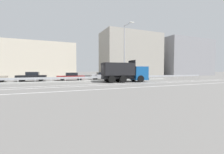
{
  "coord_description": "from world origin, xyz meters",
  "views": [
    {
      "loc": [
        -6.88,
        -21.56,
        1.83
      ],
      "look_at": [
        2.52,
        0.2,
        0.74
      ],
      "focal_mm": 24.0,
      "sensor_mm": 36.0,
      "label": 1
    }
  ],
  "objects": [
    {
      "name": "background_building_1",
      "position": [
        16.83,
        18.54,
        6.54
      ],
      "size": [
        17.96,
        8.87,
        13.07
      ],
      "primitive_type": "cube",
      "color": "gray",
      "rests_on": "ground_plane"
    },
    {
      "name": "parked_car_2",
      "position": [
        -9.21,
        6.1,
        0.77
      ],
      "size": [
        4.54,
        2.16,
        1.55
      ],
      "rotation": [
        0.0,
        0.0,
        1.51
      ],
      "color": "black",
      "rests_on": "ground_plane"
    },
    {
      "name": "parked_car_4",
      "position": [
        2.97,
        6.73,
        0.71
      ],
      "size": [
        4.14,
        1.94,
        1.39
      ],
      "rotation": [
        0.0,
        0.0,
        1.52
      ],
      "color": "#A3A3A8",
      "rests_on": "ground_plane"
    },
    {
      "name": "ground_plane",
      "position": [
        0.0,
        0.0,
        0.0
      ],
      "size": [
        320.0,
        320.0,
        0.0
      ],
      "primitive_type": "plane",
      "color": "#605E5B"
    },
    {
      "name": "median_island",
      "position": [
        0.0,
        1.62,
        0.09
      ],
      "size": [
        28.57,
        1.1,
        0.18
      ],
      "primitive_type": "cube",
      "color": "gray",
      "rests_on": "ground_plane"
    },
    {
      "name": "parked_car_3",
      "position": [
        -3.0,
        6.1,
        0.7
      ],
      "size": [
        4.91,
        2.24,
        1.39
      ],
      "rotation": [
        0.0,
        0.0,
        1.51
      ],
      "color": "maroon",
      "rests_on": "ground_plane"
    },
    {
      "name": "background_building_0",
      "position": [
        -9.09,
        21.55,
        4.4
      ],
      "size": [
        18.17,
        8.31,
        8.79
      ],
      "primitive_type": "cube",
      "color": "beige",
      "rests_on": "ground_plane"
    },
    {
      "name": "median_guardrail",
      "position": [
        0.0,
        2.76,
        0.57
      ],
      "size": [
        51.94,
        0.09,
        0.78
      ],
      "color": "#9EA0A5",
      "rests_on": "ground_plane"
    },
    {
      "name": "lane_strip_2",
      "position": [
        3.97,
        -8.1,
        0.0
      ],
      "size": [
        51.94,
        0.16,
        0.01
      ],
      "primitive_type": "cube",
      "color": "silver",
      "rests_on": "ground_plane"
    },
    {
      "name": "lane_strip_1",
      "position": [
        3.97,
        -4.72,
        0.0
      ],
      "size": [
        51.94,
        0.16,
        0.01
      ],
      "primitive_type": "cube",
      "color": "silver",
      "rests_on": "ground_plane"
    },
    {
      "name": "dump_truck",
      "position": [
        4.88,
        -1.32,
        1.24
      ],
      "size": [
        7.25,
        3.34,
        3.36
      ],
      "rotation": [
        0.0,
        0.0,
        -1.67
      ],
      "color": "#144C8C",
      "rests_on": "ground_plane"
    },
    {
      "name": "median_road_sign",
      "position": [
        1.92,
        1.62,
        1.3
      ],
      "size": [
        0.84,
        0.16,
        2.4
      ],
      "color": "white",
      "rests_on": "ground_plane"
    },
    {
      "name": "street_lamp_1",
      "position": [
        5.44,
        1.32,
        5.33
      ],
      "size": [
        0.7,
        2.72,
        9.55
      ],
      "color": "#ADADB2",
      "rests_on": "ground_plane"
    },
    {
      "name": "background_building_2",
      "position": [
        38.13,
        17.74,
        6.29
      ],
      "size": [
        19.39,
        10.08,
        12.58
      ],
      "primitive_type": "cube",
      "color": "gray",
      "rests_on": "ground_plane"
    },
    {
      "name": "lane_strip_0",
      "position": [
        3.97,
        -3.03,
        0.0
      ],
      "size": [
        51.94,
        0.16,
        0.01
      ],
      "primitive_type": "cube",
      "color": "silver",
      "rests_on": "ground_plane"
    }
  ]
}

